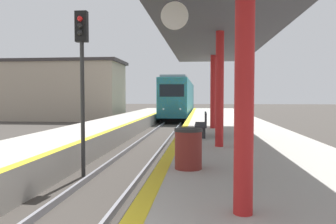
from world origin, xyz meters
The scene contains 6 objects.
train centered at (0.00, 36.00, 2.18)m, with size 2.60×22.76×4.29m.
signal_near centered at (-1.04, 6.71, 3.42)m, with size 0.36×0.31×4.92m.
station_canopy centered at (3.04, 7.42, 4.40)m, with size 3.66×17.45×3.72m.
trash_bin centered at (2.22, 4.23, 1.31)m, with size 0.61×0.61×0.86m.
bench centered at (2.54, 10.03, 1.37)m, with size 0.44×1.91×0.92m.
station_building centered at (-12.00, 29.59, 3.03)m, with size 13.14×5.71×6.03m.
Camera 1 is at (2.49, -2.72, 2.42)m, focal length 35.00 mm.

